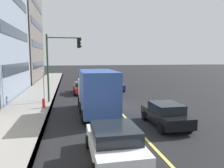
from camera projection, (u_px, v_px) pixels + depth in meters
name	position (u px, v px, depth m)	size (l,w,h in m)	color
ground	(115.00, 106.00, 18.57)	(200.00, 200.00, 0.00)	black
sidewalk_slab	(27.00, 109.00, 17.15)	(80.00, 3.81, 0.15)	gray
curb_edge	(50.00, 108.00, 17.51)	(80.00, 0.16, 0.15)	slate
lane_stripe_center	(115.00, 106.00, 18.57)	(80.00, 0.16, 0.01)	#D8CC4C
building_glass_right	(6.00, 14.00, 38.27)	(17.06, 10.62, 23.78)	#56514C
car_white	(114.00, 142.00, 8.77)	(4.06, 2.12, 1.46)	silver
car_navy	(114.00, 85.00, 27.42)	(4.37, 1.96, 1.38)	navy
car_red	(82.00, 87.00, 25.40)	(4.50, 2.02, 1.33)	red
car_black	(166.00, 114.00, 13.20)	(4.08, 1.94, 1.43)	black
truck_blue	(97.00, 92.00, 15.61)	(6.67, 2.52, 3.30)	silver
traffic_light_mast	(60.00, 57.00, 19.46)	(0.28, 3.17, 6.27)	#1E3823
street_sign_post	(44.00, 82.00, 20.30)	(0.60, 0.08, 3.18)	slate
fire_hydrant	(44.00, 104.00, 17.35)	(0.24, 0.24, 0.94)	red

